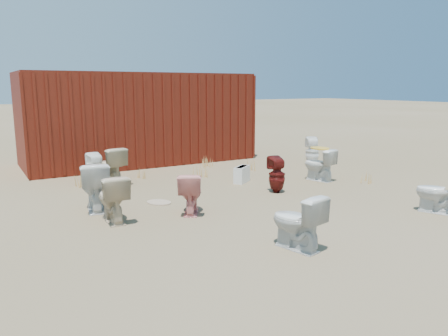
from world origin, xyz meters
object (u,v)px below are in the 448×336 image
toilet_back_yellowlid (319,165)px  loose_tank (242,174)px  toilet_back_beige_left (112,198)px  toilet_front_a (94,186)px  shipping_container (139,118)px  toilet_front_maroon (277,175)px  toilet_front_e (438,192)px  toilet_back_a (96,170)px  toilet_back_e (312,152)px  toilet_front_pink (191,193)px  toilet_front_c (297,222)px  toilet_back_beige_right (110,166)px

toilet_back_yellowlid → loose_tank: size_ratio=1.42×
toilet_back_beige_left → toilet_front_a: bearing=-82.7°
shipping_container → loose_tank: size_ratio=12.00×
loose_tank → toilet_front_maroon: bearing=-121.6°
toilet_front_e → toilet_back_a: (-4.36, 4.71, 0.01)m
toilet_back_e → loose_tank: size_ratio=1.53×
toilet_front_pink → toilet_back_e: bearing=-123.7°
toilet_back_yellowlid → toilet_front_e: bearing=74.4°
loose_tank → toilet_back_a: bearing=122.2°
toilet_front_e → toilet_front_a: bearing=-55.8°
shipping_container → toilet_front_c: size_ratio=8.25×
shipping_container → toilet_back_beige_left: 5.60m
toilet_back_beige_right → toilet_back_e: (5.14, -0.52, -0.02)m
toilet_back_beige_left → toilet_back_beige_right: (0.72, 2.56, 0.03)m
shipping_container → toilet_back_e: 4.77m
toilet_front_a → toilet_front_maroon: (3.39, -0.57, -0.06)m
toilet_front_pink → toilet_back_e: (4.63, 2.24, 0.04)m
toilet_front_maroon → toilet_back_a: 3.70m
loose_tank → toilet_back_beige_left: bearing=166.1°
shipping_container → toilet_front_pink: shipping_container is taller
toilet_front_e → toilet_back_beige_right: bearing=-73.7°
toilet_front_maroon → toilet_back_e: (2.54, 1.83, 0.03)m
toilet_back_e → toilet_back_yellowlid: bearing=83.9°
toilet_front_e → toilet_back_beige_left: 5.25m
toilet_back_yellowlid → toilet_front_c: bearing=28.9°
toilet_front_maroon → toilet_back_beige_left: bearing=14.5°
shipping_container → toilet_front_a: bearing=-118.6°
toilet_front_a → toilet_back_e: bearing=-158.4°
toilet_back_e → loose_tank: toilet_back_e is taller
toilet_back_a → toilet_back_beige_left: bearing=74.5°
toilet_front_pink → toilet_back_beige_right: bearing=-49.0°
toilet_front_pink → toilet_back_beige_right: toilet_back_beige_right is taller
toilet_front_c → toilet_back_beige_right: bearing=-91.1°
toilet_back_e → loose_tank: bearing=45.9°
toilet_back_e → toilet_back_a: bearing=26.6°
toilet_front_maroon → toilet_back_beige_right: toilet_back_beige_right is taller
toilet_front_e → toilet_back_a: toilet_back_a is taller
toilet_front_maroon → toilet_back_beige_left: 3.33m
loose_tank → toilet_front_e: bearing=-103.4°
toilet_front_a → toilet_front_e: (4.81, -3.04, -0.06)m
toilet_back_e → toilet_back_beige_right: bearing=25.1°
toilet_back_a → loose_tank: toilet_back_a is taller
toilet_front_c → toilet_front_a: bearing=-72.9°
shipping_container → toilet_front_maroon: shipping_container is taller
toilet_back_yellowlid → loose_tank: (-1.56, 0.72, -0.18)m
toilet_front_pink → toilet_front_e: 4.07m
toilet_front_maroon → loose_tank: 1.13m
shipping_container → toilet_back_beige_left: (-2.26, -5.06, -0.83)m
toilet_front_a → toilet_back_beige_right: toilet_front_a is taller
toilet_front_pink → toilet_back_e: size_ratio=0.89×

